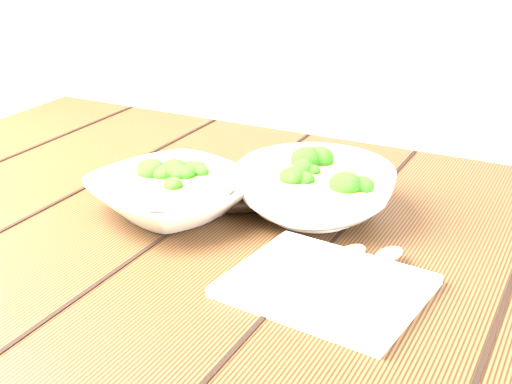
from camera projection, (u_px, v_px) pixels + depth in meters
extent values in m
cube|color=#35200F|center=(208.00, 230.00, 0.99)|extent=(1.20, 0.80, 0.04)
cube|color=#35200F|center=(86.00, 273.00, 1.64)|extent=(0.07, 0.07, 0.71)
imported|color=silver|center=(172.00, 195.00, 0.98)|extent=(0.27, 0.27, 0.05)
cylinder|color=olive|center=(172.00, 185.00, 0.98)|extent=(0.17, 0.17, 0.00)
ellipsoid|color=#2C771A|center=(186.00, 182.00, 0.97)|extent=(0.03, 0.03, 0.03)
ellipsoid|color=#2C771A|center=(190.00, 174.00, 1.00)|extent=(0.03, 0.03, 0.03)
ellipsoid|color=#2C771A|center=(163.00, 169.00, 1.02)|extent=(0.03, 0.03, 0.03)
ellipsoid|color=#2C771A|center=(154.00, 180.00, 0.98)|extent=(0.03, 0.03, 0.03)
ellipsoid|color=#2C771A|center=(150.00, 189.00, 0.95)|extent=(0.03, 0.03, 0.03)
ellipsoid|color=#2C771A|center=(181.00, 195.00, 0.93)|extent=(0.03, 0.03, 0.03)
imported|color=silver|center=(315.00, 192.00, 0.97)|extent=(0.28, 0.28, 0.07)
cylinder|color=olive|center=(315.00, 175.00, 0.97)|extent=(0.17, 0.17, 0.00)
ellipsoid|color=#2C771A|center=(331.00, 172.00, 0.96)|extent=(0.04, 0.04, 0.03)
ellipsoid|color=#2C771A|center=(330.00, 164.00, 0.99)|extent=(0.04, 0.04, 0.03)
ellipsoid|color=#2C771A|center=(300.00, 159.00, 1.01)|extent=(0.04, 0.04, 0.03)
ellipsoid|color=#2C771A|center=(296.00, 170.00, 0.97)|extent=(0.04, 0.04, 0.03)
ellipsoid|color=#2C771A|center=(297.00, 179.00, 0.93)|extent=(0.04, 0.04, 0.03)
ellipsoid|color=#2C771A|center=(333.00, 185.00, 0.92)|extent=(0.04, 0.04, 0.03)
torus|color=black|center=(236.00, 192.00, 1.02)|extent=(0.14, 0.14, 0.03)
cube|color=beige|center=(326.00, 286.00, 0.80)|extent=(0.23, 0.19, 0.01)
cylinder|color=#B7B4A1|center=(312.00, 278.00, 0.80)|extent=(0.03, 0.13, 0.01)
ellipsoid|color=#B7B4A1|center=(351.00, 252.00, 0.85)|extent=(0.04, 0.05, 0.01)
cylinder|color=#B7B4A1|center=(351.00, 280.00, 0.79)|extent=(0.04, 0.13, 0.01)
ellipsoid|color=#B7B4A1|center=(388.00, 254.00, 0.85)|extent=(0.04, 0.06, 0.01)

